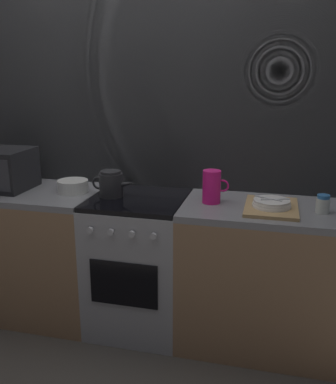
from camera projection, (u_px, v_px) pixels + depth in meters
ground_plane at (140, 323)px, 2.96m from camera, size 8.00×8.00×0.00m
back_wall at (152, 142)px, 2.93m from camera, size 3.60×0.05×2.40m
counter_left at (18, 250)px, 3.05m from camera, size 1.20×0.60×0.90m
stove_unit at (139, 263)px, 2.84m from camera, size 0.60×0.63×0.90m
counter_right at (280, 278)px, 2.63m from camera, size 1.20×0.60×0.90m
kettle at (111, 184)px, 2.72m from camera, size 0.28×0.15×0.17m
mixing_bowl at (73, 186)px, 2.83m from camera, size 0.20×0.20×0.08m
pitcher at (212, 187)px, 2.58m from camera, size 0.16×0.11×0.20m
dish_pile at (271, 205)px, 2.48m from camera, size 0.30×0.40×0.07m
spice_jar at (323, 204)px, 2.41m from camera, size 0.08×0.08×0.10m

